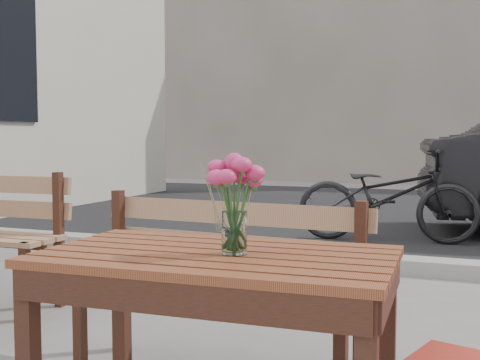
% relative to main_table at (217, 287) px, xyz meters
% --- Properties ---
extents(street, '(30.00, 8.12, 0.12)m').
position_rel_main_table_xyz_m(street, '(-0.10, 5.18, -0.56)').
color(street, black).
rests_on(street, ground).
extents(backdrop_buildings, '(15.50, 4.00, 8.00)m').
position_rel_main_table_xyz_m(backdrop_buildings, '(0.07, 14.51, 3.02)').
color(backdrop_buildings, slate).
rests_on(backdrop_buildings, ground).
extents(main_table, '(1.16, 0.71, 0.70)m').
position_rel_main_table_xyz_m(main_table, '(0.00, 0.00, 0.00)').
color(main_table, '#5D2418').
rests_on(main_table, ground).
extents(main_bench, '(1.36, 0.47, 0.83)m').
position_rel_main_table_xyz_m(main_bench, '(-0.27, 0.68, -0.08)').
color(main_bench, '#9B6D50').
rests_on(main_bench, ground).
extents(main_vase, '(0.18, 0.18, 0.32)m').
position_rel_main_table_xyz_m(main_vase, '(0.07, -0.01, 0.32)').
color(main_vase, white).
rests_on(main_vase, main_table).
extents(bicycle, '(1.88, 0.80, 0.96)m').
position_rel_main_table_xyz_m(bicycle, '(-0.06, 4.54, -0.10)').
color(bicycle, black).
rests_on(bicycle, ground).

